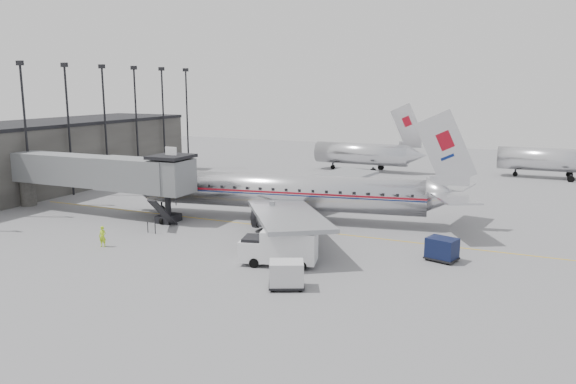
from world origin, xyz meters
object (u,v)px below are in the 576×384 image
airliner (288,192)px  ramp_worker (103,236)px  service_van (280,247)px  baggage_cart_navy (442,249)px  baggage_cart_white (286,274)px

airliner → ramp_worker: (-9.82, -14.50, -1.87)m
airliner → service_van: airliner is taller
baggage_cart_navy → service_van: bearing=-134.9°
baggage_cart_navy → airliner: bearing=171.9°
baggage_cart_navy → ramp_worker: baggage_cart_navy is taller
airliner → service_van: 13.91m
baggage_cart_white → baggage_cart_navy: bearing=25.8°
airliner → ramp_worker: bearing=-133.6°
airliner → baggage_cart_navy: bearing=-34.0°
ramp_worker → airliner: bearing=45.8°
airliner → baggage_cart_white: (7.48, -17.01, -1.77)m
service_van → baggage_cart_white: service_van is taller
baggage_cart_white → ramp_worker: (-17.29, 2.51, -0.10)m
airliner → baggage_cart_navy: (15.59, -7.11, -1.80)m
baggage_cart_navy → baggage_cart_white: (-8.12, -9.90, 0.03)m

